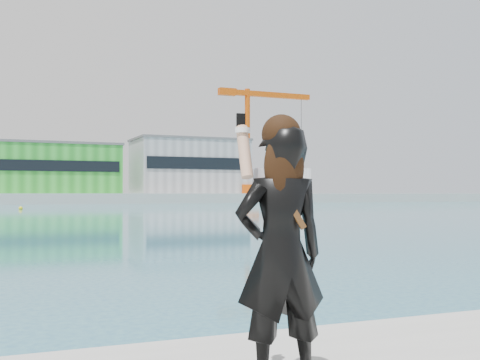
# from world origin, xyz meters

# --- Properties ---
(far_quay) EXTENTS (320.00, 40.00, 2.00)m
(far_quay) POSITION_xyz_m (0.00, 130.00, 1.00)
(far_quay) COLOR #9E9E99
(far_quay) RESTS_ON ground
(warehouse_green) EXTENTS (30.60, 16.36, 10.50)m
(warehouse_green) POSITION_xyz_m (8.00, 127.98, 7.26)
(warehouse_green) COLOR #249227
(warehouse_green) RESTS_ON far_quay
(warehouse_grey_right) EXTENTS (25.50, 15.35, 12.50)m
(warehouse_grey_right) POSITION_xyz_m (40.00, 127.98, 8.26)
(warehouse_grey_right) COLOR gray
(warehouse_grey_right) RESTS_ON far_quay
(ancillary_shed) EXTENTS (12.00, 10.00, 6.00)m
(ancillary_shed) POSITION_xyz_m (62.00, 126.00, 5.00)
(ancillary_shed) COLOR silver
(ancillary_shed) RESTS_ON far_quay
(dock_crane) EXTENTS (23.00, 4.00, 24.00)m
(dock_crane) POSITION_xyz_m (53.20, 122.00, 15.07)
(dock_crane) COLOR #EB580D
(dock_crane) RESTS_ON far_quay
(flagpole_right) EXTENTS (1.28, 0.16, 8.00)m
(flagpole_right) POSITION_xyz_m (22.09, 121.00, 6.54)
(flagpole_right) COLOR silver
(flagpole_right) RESTS_ON far_quay
(buoy_near) EXTENTS (0.50, 0.50, 0.50)m
(buoy_near) POSITION_xyz_m (1.12, 76.37, 0.00)
(buoy_near) COLOR yellow
(buoy_near) RESTS_ON ground
(woman) EXTENTS (0.66, 0.47, 1.82)m
(woman) POSITION_xyz_m (-0.78, -0.47, 1.72)
(woman) COLOR black
(woman) RESTS_ON near_quay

